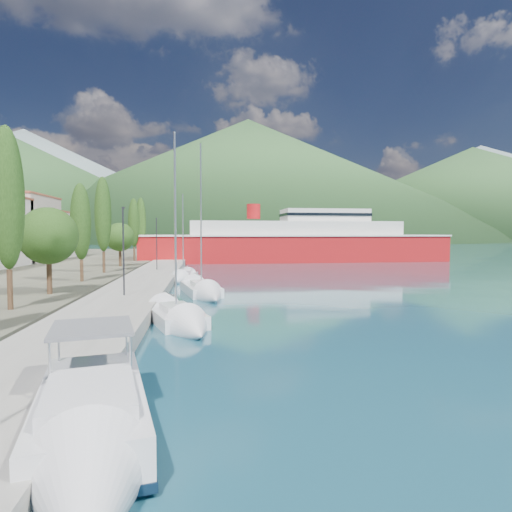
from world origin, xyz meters
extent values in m
plane|color=#194758|center=(0.00, 120.00, 0.00)|extent=(1400.00, 1400.00, 0.00)
cube|color=gray|center=(-9.00, 26.00, 0.40)|extent=(5.00, 88.00, 0.80)
cone|color=gray|center=(-250.00, 620.00, 75.00)|extent=(640.00, 640.00, 150.00)
cone|color=gray|center=(80.00, 680.00, 90.00)|extent=(760.00, 760.00, 180.00)
cone|color=gray|center=(420.00, 600.00, 70.00)|extent=(640.00, 640.00, 140.00)
cone|color=#30592C|center=(40.00, 400.00, 57.50)|extent=(480.00, 480.00, 115.00)
cone|color=#30592C|center=(260.00, 380.00, 45.00)|extent=(420.00, 420.00, 90.00)
cube|color=beige|center=(-32.00, 55.00, 5.70)|extent=(9.00, 13.00, 10.00)
cube|color=#9E5138|center=(-32.00, 55.00, 10.85)|extent=(9.20, 13.20, 0.30)
cube|color=white|center=(-32.00, 66.00, 4.70)|extent=(9.00, 10.00, 8.00)
cube|color=#9E5138|center=(-32.00, 66.00, 8.85)|extent=(9.20, 10.20, 0.30)
cylinder|color=#47301E|center=(-14.52, 10.84, 1.84)|extent=(0.30, 0.30, 2.29)
ellipsoid|color=#254616|center=(-14.52, 10.84, 7.05)|extent=(1.80, 1.80, 8.12)
cylinder|color=#47301E|center=(-14.52, 17.12, 1.97)|extent=(0.36, 0.36, 2.54)
sphere|color=#254616|center=(-14.52, 17.12, 4.87)|extent=(4.07, 4.07, 4.07)
cylinder|color=#47301E|center=(-14.52, 25.31, 1.68)|extent=(0.30, 0.30, 1.95)
ellipsoid|color=#254616|center=(-14.52, 25.31, 6.11)|extent=(1.80, 1.80, 6.92)
cylinder|color=#47301E|center=(-14.52, 34.01, 1.87)|extent=(0.30, 0.30, 2.33)
ellipsoid|color=#254616|center=(-14.52, 34.01, 7.17)|extent=(1.80, 1.80, 8.27)
cylinder|color=#47301E|center=(-14.52, 43.37, 1.88)|extent=(0.36, 0.36, 2.36)
sphere|color=#254616|center=(-14.52, 43.37, 4.56)|extent=(3.77, 3.77, 3.77)
cylinder|color=#47301E|center=(-14.52, 55.05, 1.79)|extent=(0.30, 0.30, 2.19)
ellipsoid|color=#254616|center=(-14.52, 55.05, 6.77)|extent=(1.80, 1.80, 7.76)
cylinder|color=#47301E|center=(-14.52, 62.77, 1.88)|extent=(0.30, 0.30, 2.35)
ellipsoid|color=#254616|center=(-14.52, 62.77, 7.22)|extent=(1.80, 1.80, 8.33)
cylinder|color=#2D2D33|center=(-9.00, 15.21, 3.80)|extent=(0.12, 0.12, 6.00)
cube|color=#2D2D33|center=(-9.00, 15.46, 6.80)|extent=(0.15, 0.50, 0.12)
cylinder|color=#2D2D33|center=(-9.00, 36.19, 3.80)|extent=(0.12, 0.12, 6.00)
cube|color=#2D2D33|center=(-9.00, 36.44, 6.80)|extent=(0.15, 0.50, 0.12)
cube|color=black|center=(-6.33, -4.13, -0.05)|extent=(3.42, 6.19, 0.66)
cube|color=silver|center=(-6.33, -4.13, 0.70)|extent=(3.72, 6.53, 1.03)
cube|color=black|center=(-6.33, -4.13, 0.23)|extent=(3.79, 6.62, 0.21)
cube|color=silver|center=(-6.17, -4.87, 1.36)|extent=(2.56, 3.35, 0.37)
cube|color=slate|center=(-6.69, -2.53, 2.39)|extent=(2.65, 2.96, 0.09)
cube|color=silver|center=(-5.22, 9.58, 0.26)|extent=(4.06, 6.31, 0.94)
cube|color=silver|center=(-5.10, 9.21, 0.89)|extent=(2.08, 2.67, 0.36)
cylinder|color=silver|center=(-5.10, 9.21, 5.67)|extent=(0.12, 0.12, 9.89)
cone|color=silver|center=(-4.08, 6.01, 0.26)|extent=(3.11, 3.33, 2.39)
cube|color=silver|center=(-3.83, 21.14, 0.26)|extent=(3.71, 7.10, 0.95)
cube|color=silver|center=(-3.74, 20.70, 0.90)|extent=(1.96, 2.94, 0.37)
cylinder|color=silver|center=(-3.74, 20.70, 6.57)|extent=(0.12, 0.12, 11.66)
cone|color=silver|center=(-2.99, 16.90, 0.26)|extent=(3.01, 3.57, 2.44)
cube|color=silver|center=(-5.67, 31.98, 0.24)|extent=(2.95, 5.29, 0.86)
cube|color=silver|center=(-5.73, 31.65, 0.81)|extent=(1.61, 2.18, 0.33)
cylinder|color=silver|center=(-5.73, 31.65, 4.95)|extent=(0.12, 0.12, 8.58)
cone|color=silver|center=(-6.18, 28.82, 0.24)|extent=(2.53, 2.65, 2.19)
cube|color=#B11416|center=(12.82, 61.20, 2.05)|extent=(54.38, 12.42, 5.23)
cube|color=silver|center=(12.82, 61.20, 4.67)|extent=(54.76, 12.76, 0.28)
cube|color=silver|center=(12.82, 61.20, 5.79)|extent=(37.55, 10.14, 2.80)
cube|color=silver|center=(18.42, 61.33, 8.31)|extent=(15.31, 7.28, 2.24)
cylinder|color=#B11416|center=(5.36, 61.03, 8.96)|extent=(2.43, 2.43, 2.61)
camera|label=1|loc=(-3.57, -14.89, 5.03)|focal=30.00mm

